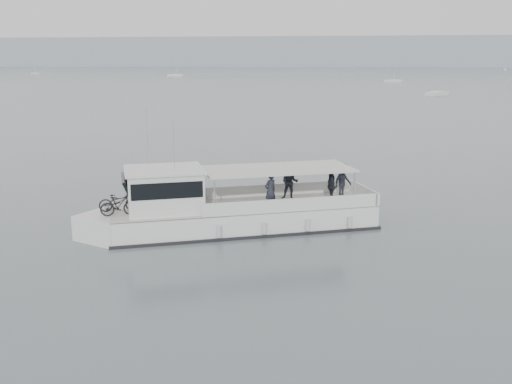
# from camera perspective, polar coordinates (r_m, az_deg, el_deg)

# --- Properties ---
(ground) EXTENTS (1400.00, 1400.00, 0.00)m
(ground) POSITION_cam_1_polar(r_m,az_deg,el_deg) (27.31, -10.21, -1.85)
(ground) COLOR #4F5A5E
(ground) RESTS_ON ground
(headland) EXTENTS (1400.00, 90.00, 28.00)m
(headland) POSITION_cam_1_polar(r_m,az_deg,el_deg) (585.15, 7.32, 13.69)
(headland) COLOR #939EA8
(headland) RESTS_ON ground
(tour_boat) EXTENTS (12.13, 6.92, 5.22)m
(tour_boat) POSITION_cam_1_polar(r_m,az_deg,el_deg) (23.63, -3.76, -1.86)
(tour_boat) COLOR silver
(tour_boat) RESTS_ON ground
(moored_fleet) EXTENTS (396.48, 366.88, 9.31)m
(moored_fleet) POSITION_cam_1_polar(r_m,az_deg,el_deg) (221.18, -10.26, 11.20)
(moored_fleet) COLOR silver
(moored_fleet) RESTS_ON ground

